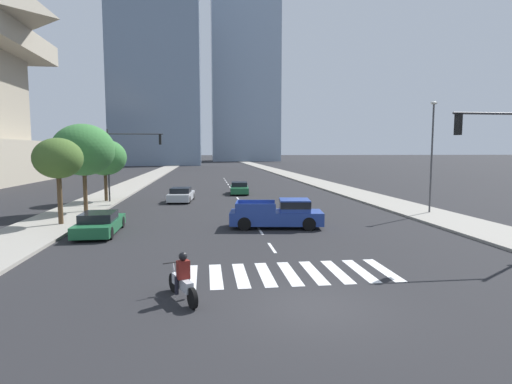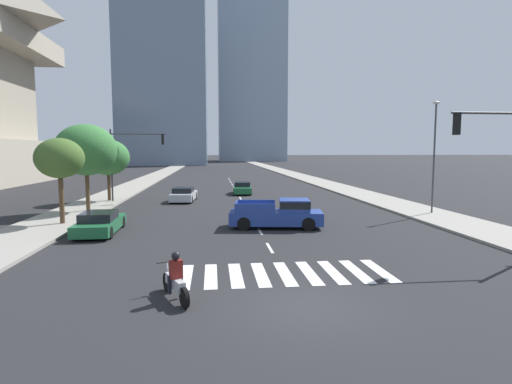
{
  "view_description": "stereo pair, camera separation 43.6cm",
  "coord_description": "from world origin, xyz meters",
  "px_view_note": "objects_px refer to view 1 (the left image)",
  "views": [
    {
      "loc": [
        -3.04,
        -11.17,
        4.49
      ],
      "look_at": [
        0.0,
        13.25,
        2.0
      ],
      "focal_mm": 28.8,
      "sensor_mm": 36.0,
      "label": 1
    },
    {
      "loc": [
        -2.61,
        -11.22,
        4.49
      ],
      "look_at": [
        0.0,
        13.25,
        2.0
      ],
      "focal_mm": 28.8,
      "sensor_mm": 36.0,
      "label": 2
    }
  ],
  "objects_px": {
    "pickup_truck": "(281,214)",
    "street_tree_third": "(105,157)",
    "sedan_green_0": "(100,224)",
    "traffic_signal_near": "(512,152)",
    "traffic_signal_far": "(128,152)",
    "motorcycle_lead": "(182,281)",
    "street_tree_nearest": "(58,159)",
    "street_tree_second": "(83,150)",
    "sedan_green_2": "(239,188)",
    "sedan_silver_1": "(181,195)",
    "street_lamp_east": "(432,149)"
  },
  "relations": [
    {
      "from": "sedan_green_2",
      "to": "street_lamp_east",
      "type": "relative_size",
      "value": 0.56
    },
    {
      "from": "sedan_green_2",
      "to": "sedan_silver_1",
      "type": "bearing_deg",
      "value": -40.58
    },
    {
      "from": "street_lamp_east",
      "to": "pickup_truck",
      "type": "bearing_deg",
      "value": -162.15
    },
    {
      "from": "pickup_truck",
      "to": "street_tree_third",
      "type": "xyz_separation_m",
      "value": [
        -12.91,
        13.4,
        3.09
      ]
    },
    {
      "from": "street_tree_third",
      "to": "motorcycle_lead",
      "type": "bearing_deg",
      "value": -72.29
    },
    {
      "from": "motorcycle_lead",
      "to": "pickup_truck",
      "type": "distance_m",
      "value": 12.25
    },
    {
      "from": "traffic_signal_far",
      "to": "motorcycle_lead",
      "type": "bearing_deg",
      "value": -76.54
    },
    {
      "from": "street_tree_second",
      "to": "street_tree_third",
      "type": "bearing_deg",
      "value": 90.0
    },
    {
      "from": "traffic_signal_near",
      "to": "sedan_silver_1",
      "type": "bearing_deg",
      "value": -53.75
    },
    {
      "from": "pickup_truck",
      "to": "sedan_green_0",
      "type": "relative_size",
      "value": 1.16
    },
    {
      "from": "street_tree_second",
      "to": "street_tree_third",
      "type": "distance_m",
      "value": 6.21
    },
    {
      "from": "sedan_green_2",
      "to": "motorcycle_lead",
      "type": "bearing_deg",
      "value": -4.19
    },
    {
      "from": "street_tree_third",
      "to": "street_tree_nearest",
      "type": "bearing_deg",
      "value": -90.0
    },
    {
      "from": "sedan_silver_1",
      "to": "street_lamp_east",
      "type": "xyz_separation_m",
      "value": [
        17.85,
        -9.64,
        4.02
      ]
    },
    {
      "from": "pickup_truck",
      "to": "street_tree_third",
      "type": "height_order",
      "value": "street_tree_third"
    },
    {
      "from": "street_tree_second",
      "to": "traffic_signal_near",
      "type": "bearing_deg",
      "value": -33.98
    },
    {
      "from": "sedan_silver_1",
      "to": "traffic_signal_near",
      "type": "height_order",
      "value": "traffic_signal_near"
    },
    {
      "from": "sedan_green_2",
      "to": "street_tree_second",
      "type": "distance_m",
      "value": 17.38
    },
    {
      "from": "motorcycle_lead",
      "to": "street_tree_second",
      "type": "bearing_deg",
      "value": -0.07
    },
    {
      "from": "sedan_green_2",
      "to": "traffic_signal_near",
      "type": "distance_m",
      "value": 28.27
    },
    {
      "from": "traffic_signal_far",
      "to": "street_lamp_east",
      "type": "xyz_separation_m",
      "value": [
        22.19,
        -9.22,
        0.23
      ]
    },
    {
      "from": "motorcycle_lead",
      "to": "street_tree_second",
      "type": "relative_size",
      "value": 0.34
    },
    {
      "from": "motorcycle_lead",
      "to": "street_tree_second",
      "type": "xyz_separation_m",
      "value": [
        -7.84,
        18.36,
        3.95
      ]
    },
    {
      "from": "street_tree_nearest",
      "to": "sedan_green_2",
      "type": "bearing_deg",
      "value": 54.68
    },
    {
      "from": "street_tree_nearest",
      "to": "street_lamp_east",
      "type": "bearing_deg",
      "value": 3.84
    },
    {
      "from": "sedan_silver_1",
      "to": "sedan_green_2",
      "type": "distance_m",
      "value": 8.08
    },
    {
      "from": "sedan_silver_1",
      "to": "motorcycle_lead",
      "type": "bearing_deg",
      "value": -171.73
    },
    {
      "from": "pickup_truck",
      "to": "traffic_signal_far",
      "type": "bearing_deg",
      "value": 137.95
    },
    {
      "from": "sedan_silver_1",
      "to": "sedan_green_2",
      "type": "relative_size",
      "value": 1.05
    },
    {
      "from": "motorcycle_lead",
      "to": "sedan_green_2",
      "type": "bearing_deg",
      "value": -31.17
    },
    {
      "from": "sedan_green_0",
      "to": "traffic_signal_far",
      "type": "distance_m",
      "value": 14.0
    },
    {
      "from": "sedan_green_0",
      "to": "street_tree_second",
      "type": "bearing_deg",
      "value": 19.15
    },
    {
      "from": "sedan_silver_1",
      "to": "street_tree_third",
      "type": "bearing_deg",
      "value": 94.11
    },
    {
      "from": "pickup_truck",
      "to": "traffic_signal_near",
      "type": "distance_m",
      "value": 11.86
    },
    {
      "from": "traffic_signal_near",
      "to": "street_tree_second",
      "type": "bearing_deg",
      "value": -33.98
    },
    {
      "from": "pickup_truck",
      "to": "traffic_signal_far",
      "type": "distance_m",
      "value": 17.19
    },
    {
      "from": "street_lamp_east",
      "to": "street_tree_second",
      "type": "relative_size",
      "value": 1.24
    },
    {
      "from": "motorcycle_lead",
      "to": "sedan_silver_1",
      "type": "xyz_separation_m",
      "value": [
        -1.41,
        24.45,
        -0.0
      ]
    },
    {
      "from": "motorcycle_lead",
      "to": "street_tree_nearest",
      "type": "distance_m",
      "value": 15.71
    },
    {
      "from": "traffic_signal_near",
      "to": "street_tree_nearest",
      "type": "xyz_separation_m",
      "value": [
        -21.53,
        9.32,
        -0.42
      ]
    },
    {
      "from": "street_tree_nearest",
      "to": "street_tree_second",
      "type": "relative_size",
      "value": 0.82
    },
    {
      "from": "sedan_green_2",
      "to": "street_tree_second",
      "type": "relative_size",
      "value": 0.7
    },
    {
      "from": "street_tree_third",
      "to": "street_tree_second",
      "type": "bearing_deg",
      "value": -90.0
    },
    {
      "from": "pickup_truck",
      "to": "sedan_green_2",
      "type": "relative_size",
      "value": 1.29
    },
    {
      "from": "sedan_green_0",
      "to": "motorcycle_lead",
      "type": "bearing_deg",
      "value": -155.77
    },
    {
      "from": "traffic_signal_near",
      "to": "traffic_signal_far",
      "type": "distance_m",
      "value": 28.02
    },
    {
      "from": "sedan_silver_1",
      "to": "street_tree_second",
      "type": "relative_size",
      "value": 0.73
    },
    {
      "from": "street_tree_nearest",
      "to": "traffic_signal_near",
      "type": "bearing_deg",
      "value": -23.42
    },
    {
      "from": "sedan_green_2",
      "to": "street_tree_second",
      "type": "xyz_separation_m",
      "value": [
        -12.08,
        -11.85,
        3.97
      ]
    },
    {
      "from": "motorcycle_lead",
      "to": "street_tree_third",
      "type": "relative_size",
      "value": 0.39
    }
  ]
}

